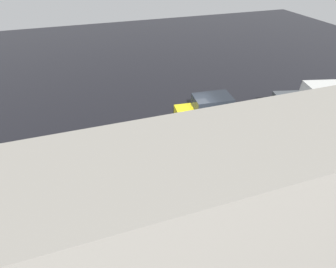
{
  "coord_description": "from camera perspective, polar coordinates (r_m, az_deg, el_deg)",
  "views": [
    {
      "loc": [
        5.72,
        12.24,
        9.74
      ],
      "look_at": [
        1.96,
        0.8,
        0.9
      ],
      "focal_mm": 28.0,
      "sensor_mm": 36.0,
      "label": 1
    }
  ],
  "objects": [
    {
      "name": "sign_post",
      "position": [
        11.58,
        -2.66,
        -8.57
      ],
      "size": [
        0.07,
        0.44,
        2.4
      ],
      "color": "#4C4C51",
      "rests_on": "ground"
    },
    {
      "name": "moving_hatchback",
      "position": [
        16.96,
        8.69,
        4.92
      ],
      "size": [
        4.04,
        2.05,
        2.06
      ],
      "color": "yellow",
      "rests_on": "ground"
    },
    {
      "name": "pedestrian",
      "position": [
        12.88,
        -11.13,
        -7.57
      ],
      "size": [
        0.3,
        0.56,
        1.62
      ],
      "color": "#1E8C4C",
      "rests_on": "ground"
    },
    {
      "name": "ground_plane",
      "position": [
        16.66,
        5.56,
        0.31
      ],
      "size": [
        60.0,
        60.0,
        0.0
      ],
      "primitive_type": "plane",
      "color": "black"
    },
    {
      "name": "building_block",
      "position": [
        7.89,
        19.32,
        -19.6
      ],
      "size": [
        12.45,
        2.4,
        6.9
      ],
      "primitive_type": "cube",
      "color": "gray",
      "rests_on": "ground"
    },
    {
      "name": "metal_railing",
      "position": [
        13.21,
        20.16,
        -9.7
      ],
      "size": [
        7.9,
        0.04,
        1.05
      ],
      "color": "#B7BABF",
      "rests_on": "ground"
    },
    {
      "name": "fire_hydrant",
      "position": [
        13.51,
        -6.07,
        -7.72
      ],
      "size": [
        0.42,
        0.31,
        0.8
      ],
      "color": "red",
      "rests_on": "ground"
    },
    {
      "name": "delivery_truck",
      "position": [
        19.43,
        30.32,
        5.55
      ],
      "size": [
        5.73,
        3.36,
        2.6
      ],
      "color": "#474C51",
      "rests_on": "ground"
    },
    {
      "name": "kerb_strip",
      "position": [
        13.85,
        12.36,
        -9.38
      ],
      "size": [
        24.0,
        3.2,
        0.04
      ],
      "primitive_type": "cube",
      "color": "gray",
      "rests_on": "ground"
    }
  ]
}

